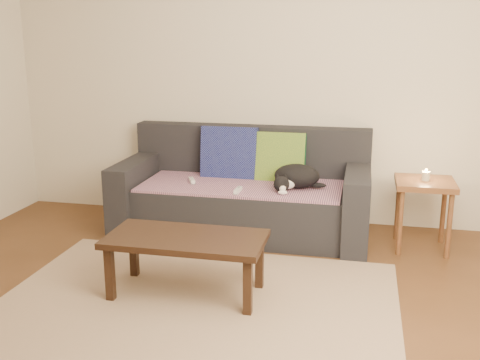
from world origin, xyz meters
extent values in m
plane|color=brown|center=(0.00, 0.00, 0.00)|extent=(4.50, 4.50, 0.00)
cube|color=beige|center=(0.00, 2.00, 1.30)|extent=(4.50, 0.04, 2.60)
cube|color=#232328|center=(0.00, 1.50, 0.21)|extent=(1.70, 0.78, 0.42)
cube|color=#232328|center=(0.00, 1.90, 0.65)|extent=(2.10, 0.18, 0.45)
cube|color=#232328|center=(-0.95, 1.50, 0.30)|extent=(0.20, 0.90, 0.60)
cube|color=#232328|center=(0.95, 1.50, 0.30)|extent=(0.20, 0.90, 0.60)
cube|color=#492C53|center=(0.00, 1.48, 0.43)|extent=(1.66, 0.74, 0.02)
cube|color=#100F43|center=(-0.16, 1.74, 0.63)|extent=(0.49, 0.18, 0.50)
cube|color=#0B492A|center=(0.29, 1.74, 0.63)|extent=(0.42, 0.20, 0.43)
ellipsoid|color=black|center=(0.46, 1.48, 0.54)|extent=(0.45, 0.41, 0.19)
sphere|color=black|center=(0.36, 1.31, 0.51)|extent=(0.17, 0.17, 0.13)
sphere|color=white|center=(0.38, 1.26, 0.49)|extent=(0.07, 0.07, 0.05)
ellipsoid|color=black|center=(0.63, 1.46, 0.48)|extent=(0.15, 0.11, 0.04)
cube|color=white|center=(-0.43, 1.46, 0.46)|extent=(0.10, 0.15, 0.03)
cube|color=white|center=(0.02, 1.24, 0.46)|extent=(0.04, 0.15, 0.03)
cube|color=brown|center=(1.46, 1.47, 0.53)|extent=(0.44, 0.44, 0.04)
cylinder|color=brown|center=(1.28, 1.30, 0.26)|extent=(0.04, 0.04, 0.51)
cylinder|color=brown|center=(1.64, 1.30, 0.26)|extent=(0.04, 0.04, 0.51)
cylinder|color=brown|center=(1.28, 1.65, 0.26)|extent=(0.04, 0.04, 0.51)
cylinder|color=brown|center=(1.64, 1.65, 0.26)|extent=(0.04, 0.04, 0.51)
cylinder|color=beige|center=(1.46, 1.47, 0.59)|extent=(0.06, 0.06, 0.07)
sphere|color=#FFBF59|center=(1.46, 1.47, 0.64)|extent=(0.02, 0.02, 0.02)
cube|color=#A1836F|center=(0.00, 0.15, 0.01)|extent=(2.50, 1.80, 0.01)
cube|color=black|center=(-0.10, 0.27, 0.38)|extent=(1.01, 0.51, 0.04)
cube|color=black|center=(-0.54, 0.08, 0.18)|extent=(0.05, 0.05, 0.36)
cube|color=black|center=(0.35, 0.08, 0.18)|extent=(0.05, 0.05, 0.36)
cube|color=black|center=(-0.54, 0.47, 0.18)|extent=(0.05, 0.05, 0.36)
cube|color=black|center=(0.35, 0.47, 0.18)|extent=(0.05, 0.05, 0.36)
camera|label=1|loc=(0.97, -2.94, 1.64)|focal=42.00mm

